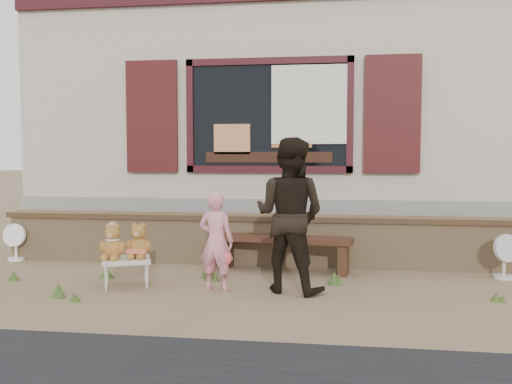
# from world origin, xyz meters

# --- Properties ---
(ground) EXTENTS (80.00, 80.00, 0.00)m
(ground) POSITION_xyz_m (0.00, 0.00, 0.00)
(ground) COLOR brown
(ground) RESTS_ON ground
(shopfront) EXTENTS (8.04, 5.13, 4.00)m
(shopfront) POSITION_xyz_m (0.00, 4.49, 2.00)
(shopfront) COLOR #BCB198
(shopfront) RESTS_ON ground
(brick_wall) EXTENTS (7.10, 0.36, 0.67)m
(brick_wall) POSITION_xyz_m (0.00, 1.00, 0.34)
(brick_wall) COLOR tan
(brick_wall) RESTS_ON ground
(bench) EXTENTS (1.76, 0.60, 0.44)m
(bench) POSITION_xyz_m (0.35, 0.62, 0.32)
(bench) COLOR #361E13
(bench) RESTS_ON ground
(folding_chair) EXTENTS (0.65, 0.61, 0.32)m
(folding_chair) POSITION_xyz_m (-1.32, -0.42, 0.29)
(folding_chair) COLOR beige
(folding_chair) RESTS_ON ground
(teddy_bear_left) EXTENTS (0.36, 0.34, 0.40)m
(teddy_bear_left) POSITION_xyz_m (-1.45, -0.47, 0.52)
(teddy_bear_left) COLOR brown
(teddy_bear_left) RESTS_ON folding_chair
(teddy_bear_right) EXTENTS (0.37, 0.34, 0.40)m
(teddy_bear_right) POSITION_xyz_m (-1.19, -0.36, 0.52)
(teddy_bear_right) COLOR brown
(teddy_bear_right) RESTS_ON folding_chair
(child) EXTENTS (0.43, 0.31, 1.07)m
(child) POSITION_xyz_m (-0.29, -0.45, 0.54)
(child) COLOR pink
(child) RESTS_ON ground
(adult) EXTENTS (0.96, 0.86, 1.65)m
(adult) POSITION_xyz_m (0.50, -0.37, 0.83)
(adult) COLOR black
(adult) RESTS_ON ground
(fan_left) EXTENTS (0.32, 0.22, 0.52)m
(fan_left) POSITION_xyz_m (-3.40, 0.80, 0.26)
(fan_left) COLOR white
(fan_left) RESTS_ON ground
(fan_right) EXTENTS (0.34, 0.23, 0.54)m
(fan_right) POSITION_xyz_m (2.97, 0.56, 0.27)
(fan_right) COLOR silver
(fan_right) RESTS_ON ground
(grass_tufts) EXTENTS (5.70, 1.33, 0.15)m
(grass_tufts) POSITION_xyz_m (-1.08, -0.30, 0.06)
(grass_tufts) COLOR #395120
(grass_tufts) RESTS_ON ground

